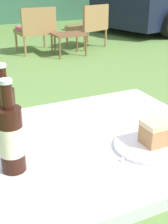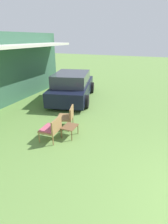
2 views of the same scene
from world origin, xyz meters
name	(u,v)px [view 1 (image 1 of 2)]	position (x,y,z in m)	size (l,w,h in m)	color
wicker_chair_cushioned	(36,28)	(1.15, 4.42, 0.41)	(0.61, 0.57, 0.76)	#9E7547
wicker_chair_plain	(90,24)	(2.16, 4.40, 0.42)	(0.72, 0.69, 0.76)	#9E7547
garden_side_table	(69,36)	(1.58, 4.01, 0.32)	(0.52, 0.41, 0.36)	brown
patio_table	(97,160)	(0.00, 0.00, 0.67)	(0.77, 0.68, 0.76)	silver
cake_on_plate	(153,139)	(0.13, -0.13, 0.78)	(0.22, 0.22, 0.08)	white
cola_bottle_near	(6,115)	(-0.27, 0.08, 0.85)	(0.07, 0.07, 0.26)	black
cola_bottle_far	(11,138)	(-0.29, -0.06, 0.85)	(0.07, 0.07, 0.26)	black
fork	(138,149)	(0.07, -0.13, 0.76)	(0.16, 0.07, 0.01)	silver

